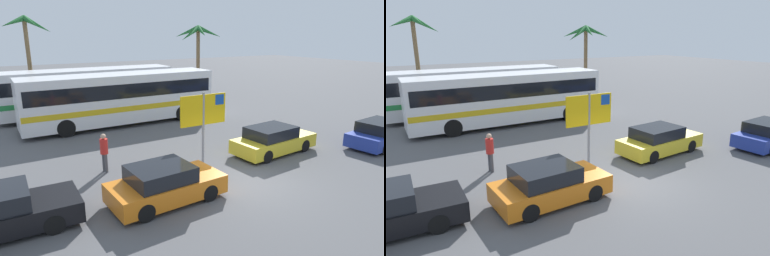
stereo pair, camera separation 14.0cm
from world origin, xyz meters
TOP-DOWN VIEW (x-y plane):
  - ground at (0.00, 0.00)m, footprint 120.00×120.00m
  - bus_front_coach at (-0.91, 11.14)m, footprint 11.86×2.57m
  - bus_rear_coach at (-1.89, 15.06)m, footprint 11.86×2.57m
  - ferry_sign at (-0.33, 2.60)m, footprint 2.20×0.11m
  - car_blue at (8.83, 0.10)m, footprint 4.38×2.06m
  - car_yellow at (3.32, 2.14)m, footprint 4.36×2.06m
  - car_orange at (-3.35, 0.38)m, footprint 3.99×1.99m
  - pedestrian_by_bus at (-4.29, 4.00)m, footprint 0.32×0.32m
  - palm_tree_seaside at (-4.91, 20.46)m, footprint 3.63×3.91m
  - palm_tree_inland at (8.44, 17.05)m, footprint 4.00×3.96m

SIDE VIEW (x-z plane):
  - ground at x=0.00m, z-range 0.00..0.00m
  - car_orange at x=-3.35m, z-range -0.03..1.30m
  - car_blue at x=8.83m, z-range -0.03..1.30m
  - car_yellow at x=3.32m, z-range -0.03..1.30m
  - pedestrian_by_bus at x=-4.29m, z-range 0.14..1.78m
  - bus_front_coach at x=-0.91m, z-range 0.20..3.37m
  - bus_rear_coach at x=-1.89m, z-range 0.20..3.37m
  - ferry_sign at x=-0.33m, z-range 0.73..3.93m
  - palm_tree_inland at x=8.44m, z-range 2.06..8.31m
  - palm_tree_seaside at x=-4.91m, z-range 2.09..8.98m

